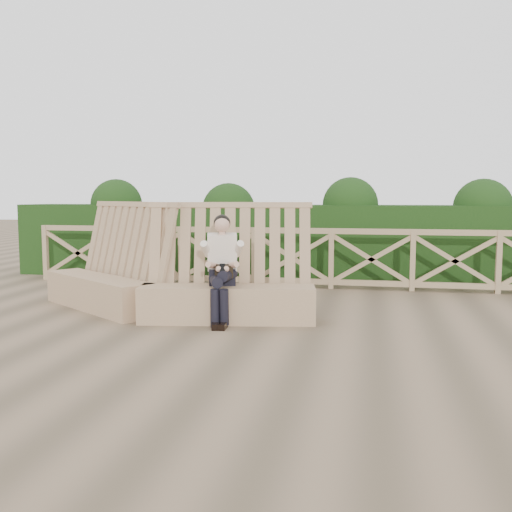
# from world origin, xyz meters

# --- Properties ---
(ground) EXTENTS (60.00, 60.00, 0.00)m
(ground) POSITION_xyz_m (0.00, 0.00, 0.00)
(ground) COLOR brown
(ground) RESTS_ON ground
(bench) EXTENTS (4.39, 2.00, 1.62)m
(bench) POSITION_xyz_m (-1.49, 0.75, 0.41)
(bench) COLOR #9E7A5A
(bench) RESTS_ON ground
(woman) EXTENTS (0.48, 0.88, 1.43)m
(woman) POSITION_xyz_m (-0.53, 0.45, 0.78)
(woman) COLOR black
(woman) RESTS_ON ground
(guardrail) EXTENTS (10.10, 0.09, 1.10)m
(guardrail) POSITION_xyz_m (0.00, 3.50, 0.55)
(guardrail) COLOR #876A4E
(guardrail) RESTS_ON ground
(hedge) EXTENTS (12.00, 1.20, 1.50)m
(hedge) POSITION_xyz_m (0.00, 4.70, 0.75)
(hedge) COLOR black
(hedge) RESTS_ON ground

